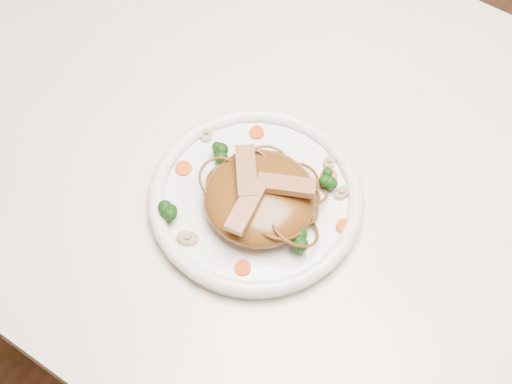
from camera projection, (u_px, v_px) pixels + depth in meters
The scene contains 20 objects.
ground at pixel (305, 358), 1.59m from camera, with size 4.00×4.00×0.00m, color brown.
table at pixel (332, 217), 1.03m from camera, with size 1.20×0.80×0.75m.
plate at pixel (256, 201), 0.92m from camera, with size 0.27×0.27×0.02m, color white.
noodle_mound at pixel (260, 197), 0.89m from camera, with size 0.14×0.14×0.05m, color brown.
chicken_a at pixel (286, 185), 0.86m from camera, with size 0.07×0.02×0.01m, color #9E714A.
chicken_b at pixel (246, 172), 0.87m from camera, with size 0.07×0.02×0.01m, color #9E714A.
chicken_c at pixel (246, 207), 0.84m from camera, with size 0.07×0.02×0.01m, color #9E714A.
broccoli_0 at pixel (329, 180), 0.91m from camera, with size 0.02×0.02×0.03m, color #13400D, non-canonical shape.
broccoli_1 at pixel (220, 152), 0.93m from camera, with size 0.02×0.02×0.03m, color #13400D, non-canonical shape.
broccoli_2 at pixel (166, 212), 0.88m from camera, with size 0.03×0.03×0.03m, color #13400D, non-canonical shape.
broccoli_3 at pixel (300, 242), 0.86m from camera, with size 0.03×0.03×0.03m, color #13400D, non-canonical shape.
carrot_0 at pixel (329, 176), 0.93m from camera, with size 0.02×0.02×0.01m, color #E23A08.
carrot_1 at pixel (184, 168), 0.93m from camera, with size 0.02×0.02×0.01m, color #E23A08.
carrot_2 at pixel (344, 226), 0.89m from camera, with size 0.02×0.02×0.01m, color #E23A08.
carrot_3 at pixel (257, 133), 0.96m from camera, with size 0.02×0.02×0.01m, color #E23A08.
carrot_4 at pixel (243, 268), 0.86m from camera, with size 0.02×0.02×0.01m, color #E23A08.
mushroom_0 at pixel (188, 238), 0.88m from camera, with size 0.03×0.03×0.01m, color #B8AB8A.
mushroom_1 at pixel (342, 193), 0.91m from camera, with size 0.02×0.02×0.01m, color #B8AB8A.
mushroom_2 at pixel (206, 134), 0.96m from camera, with size 0.02×0.02×0.01m, color #B8AB8A.
mushroom_3 at pixel (329, 162), 0.94m from camera, with size 0.02×0.02×0.01m, color #B8AB8A.
Camera 1 is at (0.19, -0.47, 1.56)m, focal length 50.69 mm.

